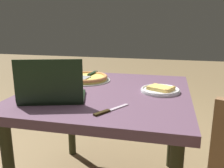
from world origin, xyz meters
name	(u,v)px	position (x,y,z in m)	size (l,w,h in m)	color
dining_table	(106,104)	(0.00, 0.00, 0.63)	(1.02, 0.98, 0.71)	#5C3F53
laptop	(52,92)	(-0.25, 0.23, 0.76)	(0.32, 0.38, 0.23)	black
pizza_plate	(161,90)	(0.05, -0.32, 0.73)	(0.23, 0.23, 0.04)	white
pizza_tray	(87,78)	(0.22, 0.20, 0.73)	(0.33, 0.33, 0.04)	#A5AAA3
table_knife	(108,111)	(-0.34, -0.10, 0.72)	(0.20, 0.13, 0.01)	silver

